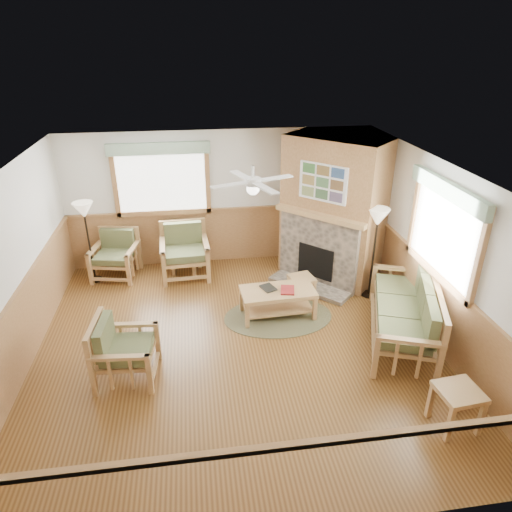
{
  "coord_description": "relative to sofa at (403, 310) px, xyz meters",
  "views": [
    {
      "loc": [
        -0.52,
        -5.69,
        4.28
      ],
      "look_at": [
        0.4,
        0.7,
        1.15
      ],
      "focal_mm": 32.0,
      "sensor_mm": 36.0,
      "label": 1
    }
  ],
  "objects": [
    {
      "name": "floor",
      "position": [
        -2.55,
        0.16,
        -0.51
      ],
      "size": [
        6.0,
        6.0,
        0.01
      ],
      "primitive_type": "cube",
      "color": "brown",
      "rests_on": "ground"
    },
    {
      "name": "ceiling",
      "position": [
        -2.55,
        0.16,
        2.2
      ],
      "size": [
        6.0,
        6.0,
        0.01
      ],
      "primitive_type": "cube",
      "color": "white",
      "rests_on": "floor"
    },
    {
      "name": "wall_back",
      "position": [
        -2.55,
        3.16,
        0.85
      ],
      "size": [
        6.0,
        0.02,
        2.7
      ],
      "primitive_type": "cube",
      "color": "white",
      "rests_on": "floor"
    },
    {
      "name": "wall_front",
      "position": [
        -2.55,
        -2.84,
        0.85
      ],
      "size": [
        6.0,
        0.02,
        2.7
      ],
      "primitive_type": "cube",
      "color": "white",
      "rests_on": "floor"
    },
    {
      "name": "wall_left",
      "position": [
        -5.55,
        0.16,
        0.85
      ],
      "size": [
        0.02,
        6.0,
        2.7
      ],
      "primitive_type": "cube",
      "color": "white",
      "rests_on": "floor"
    },
    {
      "name": "wall_right",
      "position": [
        0.45,
        0.16,
        0.85
      ],
      "size": [
        0.02,
        6.0,
        2.7
      ],
      "primitive_type": "cube",
      "color": "white",
      "rests_on": "floor"
    },
    {
      "name": "wainscot",
      "position": [
        -2.55,
        0.16,
        0.05
      ],
      "size": [
        6.0,
        6.0,
        1.1
      ],
      "primitive_type": null,
      "color": "olive",
      "rests_on": "floor"
    },
    {
      "name": "fireplace",
      "position": [
        -0.5,
        2.21,
        0.85
      ],
      "size": [
        3.11,
        3.11,
        2.7
      ],
      "primitive_type": null,
      "rotation": [
        0.0,
        0.0,
        -0.79
      ],
      "color": "olive",
      "rests_on": "floor"
    },
    {
      "name": "window_back",
      "position": [
        -3.65,
        3.12,
        2.03
      ],
      "size": [
        1.9,
        0.16,
        1.5
      ],
      "primitive_type": null,
      "color": "white",
      "rests_on": "wall_back"
    },
    {
      "name": "window_right",
      "position": [
        0.41,
        -0.04,
        2.03
      ],
      "size": [
        0.16,
        1.9,
        1.5
      ],
      "primitive_type": null,
      "color": "white",
      "rests_on": "wall_right"
    },
    {
      "name": "ceiling_fan",
      "position": [
        -2.25,
        0.46,
        2.16
      ],
      "size": [
        1.59,
        1.59,
        0.36
      ],
      "primitive_type": null,
      "rotation": [
        0.0,
        0.0,
        0.35
      ],
      "color": "white",
      "rests_on": "ceiling"
    },
    {
      "name": "sofa",
      "position": [
        0.0,
        0.0,
        0.0
      ],
      "size": [
        2.36,
        1.6,
        1.0
      ],
      "primitive_type": null,
      "rotation": [
        0.0,
        0.0,
        -1.93
      ],
      "color": "tan",
      "rests_on": "floor"
    },
    {
      "name": "armchair_back_left",
      "position": [
        -4.64,
        2.71,
        -0.05
      ],
      "size": [
        0.95,
        0.95,
        0.9
      ],
      "primitive_type": null,
      "rotation": [
        0.0,
        0.0,
        -0.21
      ],
      "color": "tan",
      "rests_on": "floor"
    },
    {
      "name": "armchair_back_right",
      "position": [
        -3.3,
        2.57,
        0.0
      ],
      "size": [
        0.94,
        0.94,
        1.01
      ],
      "primitive_type": null,
      "rotation": [
        0.0,
        0.0,
        0.05
      ],
      "color": "tan",
      "rests_on": "floor"
    },
    {
      "name": "armchair_left",
      "position": [
        -4.11,
        -0.32,
        -0.05
      ],
      "size": [
        0.87,
        0.87,
        0.89
      ],
      "primitive_type": null,
      "rotation": [
        0.0,
        0.0,
        1.48
      ],
      "color": "tan",
      "rests_on": "floor"
    },
    {
      "name": "coffee_table",
      "position": [
        -1.78,
        0.88,
        -0.26
      ],
      "size": [
        1.26,
        0.68,
        0.49
      ],
      "primitive_type": null,
      "rotation": [
        0.0,
        0.0,
        0.05
      ],
      "color": "tan",
      "rests_on": "floor"
    },
    {
      "name": "end_table_chairs",
      "position": [
        -3.28,
        2.71,
        -0.22
      ],
      "size": [
        0.62,
        0.61,
        0.56
      ],
      "primitive_type": null,
      "rotation": [
        0.0,
        0.0,
        -0.3
      ],
      "color": "tan",
      "rests_on": "floor"
    },
    {
      "name": "end_table_sofa",
      "position": [
        -0.13,
        -1.81,
        -0.23
      ],
      "size": [
        0.53,
        0.51,
        0.55
      ],
      "primitive_type": null,
      "rotation": [
        0.0,
        0.0,
        0.09
      ],
      "color": "tan",
      "rests_on": "floor"
    },
    {
      "name": "footstool",
      "position": [
        -1.23,
        1.49,
        -0.32
      ],
      "size": [
        0.49,
        0.49,
        0.36
      ],
      "primitive_type": null,
      "rotation": [
        0.0,
        0.0,
        0.21
      ],
      "color": "tan",
      "rests_on": "floor"
    },
    {
      "name": "braided_rug",
      "position": [
        -1.78,
        0.82,
        -0.5
      ],
      "size": [
        1.93,
        1.93,
        0.01
      ],
      "primitive_type": "cylinder",
      "rotation": [
        0.0,
        0.0,
        0.06
      ],
      "color": "brown",
      "rests_on": "floor"
    },
    {
      "name": "floor_lamp_left",
      "position": [
        -5.05,
        2.6,
        0.29
      ],
      "size": [
        0.39,
        0.39,
        1.59
      ],
      "primitive_type": null,
      "rotation": [
        0.0,
        0.0,
        -0.08
      ],
      "color": "black",
      "rests_on": "floor"
    },
    {
      "name": "floor_lamp_right",
      "position": [
        -0.01,
        1.3,
        0.34
      ],
      "size": [
        0.49,
        0.49,
        1.68
      ],
      "primitive_type": null,
      "rotation": [
        0.0,
        0.0,
        0.34
      ],
      "color": "black",
      "rests_on": "floor"
    },
    {
      "name": "book_red",
      "position": [
        -1.63,
        0.83,
        0.02
      ],
      "size": [
        0.28,
        0.34,
        0.03
      ],
      "primitive_type": "cube",
      "rotation": [
        0.0,
        0.0,
        -0.21
      ],
      "color": "maroon",
      "rests_on": "coffee_table"
    },
    {
      "name": "book_dark",
      "position": [
        -1.93,
        0.95,
        0.01
      ],
      "size": [
        0.29,
        0.33,
        0.02
      ],
      "primitive_type": "cube",
      "rotation": [
        0.0,
        0.0,
        0.38
      ],
      "color": "black",
      "rests_on": "coffee_table"
    }
  ]
}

